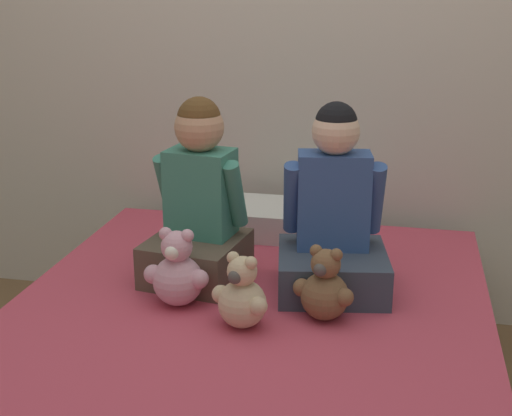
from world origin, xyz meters
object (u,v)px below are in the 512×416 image
at_px(child_on_left, 199,206).
at_px(pillow_at_headboard, 285,220).
at_px(teddy_bear_between_children, 242,297).
at_px(child_on_right, 333,222).
at_px(teddy_bear_held_by_right_child, 325,289).
at_px(teddy_bear_held_by_left_child, 177,273).
at_px(bed, 239,392).

height_order(child_on_left, pillow_at_headboard, child_on_left).
bearing_deg(teddy_bear_between_children, child_on_left, 148.12).
height_order(child_on_right, teddy_bear_between_children, child_on_right).
xyz_separation_m(teddy_bear_held_by_right_child, pillow_at_headboard, (-0.24, 0.70, -0.04)).
bearing_deg(teddy_bear_between_children, teddy_bear_held_by_right_child, 48.01).
bearing_deg(teddy_bear_held_by_right_child, teddy_bear_held_by_left_child, -162.87).
height_order(child_on_left, teddy_bear_held_by_left_child, child_on_left).
bearing_deg(bed, child_on_left, 122.64).
xyz_separation_m(teddy_bear_between_children, pillow_at_headboard, (-0.01, 0.80, -0.04)).
distance_m(bed, pillow_at_headboard, 0.85).
relative_size(bed, teddy_bear_held_by_left_child, 7.86).
distance_m(teddy_bear_held_by_left_child, teddy_bear_between_children, 0.25).
bearing_deg(pillow_at_headboard, teddy_bear_between_children, -89.13).
height_order(teddy_bear_held_by_left_child, pillow_at_headboard, teddy_bear_held_by_left_child).
xyz_separation_m(child_on_left, child_on_right, (0.45, -0.00, -0.02)).
xyz_separation_m(teddy_bear_held_by_right_child, teddy_bear_between_children, (-0.23, -0.10, -0.00)).
distance_m(teddy_bear_held_by_right_child, teddy_bear_between_children, 0.25).
distance_m(bed, teddy_bear_held_by_right_child, 0.41).
bearing_deg(child_on_left, child_on_right, 8.30).
relative_size(child_on_left, pillow_at_headboard, 1.08).
bearing_deg(child_on_right, teddy_bear_between_children, -133.86).
distance_m(child_on_left, child_on_right, 0.45).
xyz_separation_m(child_on_left, teddy_bear_between_children, (0.22, -0.33, -0.15)).
height_order(bed, pillow_at_headboard, pillow_at_headboard).
relative_size(teddy_bear_held_by_right_child, pillow_at_headboard, 0.41).
xyz_separation_m(child_on_right, teddy_bear_held_by_left_child, (-0.45, -0.23, -0.12)).
height_order(teddy_bear_held_by_left_child, teddy_bear_held_by_right_child, teddy_bear_held_by_left_child).
distance_m(bed, teddy_bear_between_children, 0.32).
distance_m(child_on_left, teddy_bear_held_by_right_child, 0.53).
bearing_deg(child_on_right, teddy_bear_held_by_right_child, -98.78).
height_order(bed, child_on_right, child_on_right).
relative_size(child_on_left, teddy_bear_between_children, 2.69).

